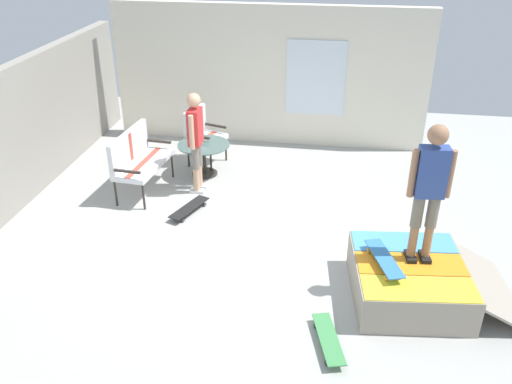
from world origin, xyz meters
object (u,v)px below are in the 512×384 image
at_px(skate_ramp, 411,280).
at_px(patio_chair_near_house, 201,131).
at_px(patio_bench, 137,156).
at_px(person_watching, 196,136).
at_px(skateboard_spare, 328,339).
at_px(person_skater, 430,185).
at_px(patio_table, 204,153).
at_px(skateboard_by_bench, 189,208).
at_px(skateboard_on_ramp, 384,259).

relative_size(skate_ramp, patio_chair_near_house, 2.02).
distance_m(patio_bench, patio_chair_near_house, 1.45).
relative_size(person_watching, skateboard_spare, 2.02).
bearing_deg(skateboard_spare, person_skater, -41.79).
bearing_deg(patio_table, skateboard_spare, -149.19).
relative_size(patio_bench, person_skater, 0.77).
xyz_separation_m(patio_bench, skateboard_by_bench, (-0.61, -1.01, -0.53)).
bearing_deg(person_watching, skate_ramp, -125.53).
bearing_deg(skate_ramp, skateboard_on_ramp, 103.42).
xyz_separation_m(patio_table, person_skater, (-2.78, -3.30, 1.06)).
distance_m(person_watching, skateboard_spare, 4.08).
distance_m(patio_chair_near_house, skateboard_spare, 5.05).
bearing_deg(patio_chair_near_house, skateboard_by_bench, -172.15).
bearing_deg(patio_chair_near_house, patio_bench, 148.49).
height_order(person_skater, skateboard_by_bench, person_skater).
bearing_deg(skate_ramp, patio_table, 48.25).
height_order(patio_table, person_watching, person_watching).
xyz_separation_m(patio_bench, patio_chair_near_house, (1.24, -0.76, -0.00)).
xyz_separation_m(person_watching, skateboard_by_bench, (-0.75, -0.05, -0.88)).
height_order(patio_chair_near_house, skateboard_by_bench, patio_chair_near_house).
xyz_separation_m(person_watching, person_skater, (-2.18, -3.26, 0.50)).
bearing_deg(patio_chair_near_house, patio_table, -161.29).
xyz_separation_m(skate_ramp, person_watching, (2.29, 3.20, 0.73)).
bearing_deg(person_skater, skateboard_spare, 138.21).
distance_m(skate_ramp, person_watching, 4.00).
distance_m(patio_table, skateboard_by_bench, 1.40).
height_order(skateboard_spare, skateboard_on_ramp, skateboard_on_ramp).
height_order(person_watching, person_skater, person_skater).
bearing_deg(skateboard_on_ramp, skateboard_spare, 147.41).
xyz_separation_m(skate_ramp, patio_bench, (2.14, 4.16, 0.38)).
distance_m(skate_ramp, skateboard_on_ramp, 0.49).
distance_m(skateboard_spare, skateboard_on_ramp, 1.17).
bearing_deg(skateboard_spare, skateboard_on_ramp, -32.59).
bearing_deg(skateboard_on_ramp, patio_table, 44.14).
bearing_deg(patio_bench, patio_table, -50.77).
xyz_separation_m(patio_bench, patio_table, (0.75, -0.92, -0.21)).
bearing_deg(person_skater, person_watching, 56.24).
distance_m(patio_chair_near_house, person_skater, 4.83).
relative_size(skateboard_spare, skateboard_on_ramp, 1.00).
relative_size(patio_bench, patio_table, 1.44).
relative_size(patio_table, person_skater, 0.53).
relative_size(patio_chair_near_house, skateboard_by_bench, 1.25).
distance_m(patio_bench, skateboard_spare, 4.53).
bearing_deg(patio_table, person_skater, -130.19).
height_order(patio_chair_near_house, person_skater, person_skater).
relative_size(patio_chair_near_house, person_watching, 0.61).
xyz_separation_m(skateboard_by_bench, skateboard_spare, (-2.52, -2.22, 0.00)).
distance_m(patio_bench, person_skater, 4.76).
bearing_deg(person_skater, skateboard_on_ramp, 115.82).
bearing_deg(skate_ramp, patio_bench, 62.77).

